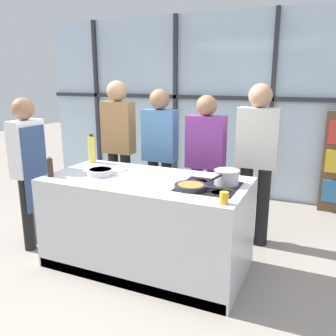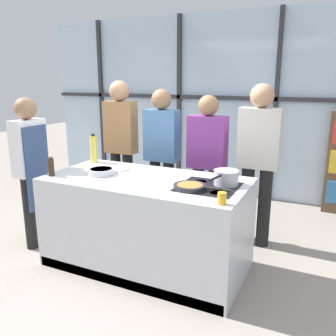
# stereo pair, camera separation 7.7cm
# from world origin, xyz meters

# --- Properties ---
(ground_plane) EXTENTS (18.00, 18.00, 0.00)m
(ground_plane) POSITION_xyz_m (0.00, 0.00, 0.00)
(ground_plane) COLOR gray
(back_window_wall) EXTENTS (6.40, 0.10, 2.80)m
(back_window_wall) POSITION_xyz_m (0.00, 2.58, 1.40)
(back_window_wall) COLOR silver
(back_window_wall) RESTS_ON ground_plane
(demo_island) EXTENTS (1.94, 0.96, 0.90)m
(demo_island) POSITION_xyz_m (0.00, -0.00, 0.45)
(demo_island) COLOR silver
(demo_island) RESTS_ON ground_plane
(chef) EXTENTS (0.23, 0.38, 1.64)m
(chef) POSITION_xyz_m (-1.32, -0.15, 0.95)
(chef) COLOR black
(chef) RESTS_ON ground_plane
(spectator_far_left) EXTENTS (0.41, 0.25, 1.81)m
(spectator_far_left) POSITION_xyz_m (-0.87, 0.93, 1.06)
(spectator_far_left) COLOR black
(spectator_far_left) RESTS_ON ground_plane
(spectator_center_left) EXTENTS (0.41, 0.24, 1.71)m
(spectator_center_left) POSITION_xyz_m (-0.29, 0.93, 0.99)
(spectator_center_left) COLOR black
(spectator_center_left) RESTS_ON ground_plane
(spectator_center_right) EXTENTS (0.44, 0.23, 1.66)m
(spectator_center_right) POSITION_xyz_m (0.29, 0.93, 0.94)
(spectator_center_right) COLOR #47382D
(spectator_center_right) RESTS_ON ground_plane
(spectator_far_right) EXTENTS (0.44, 0.25, 1.78)m
(spectator_far_right) POSITION_xyz_m (0.87, 0.93, 1.02)
(spectator_far_right) COLOR black
(spectator_far_right) RESTS_ON ground_plane
(frying_pan) EXTENTS (0.51, 0.28, 0.04)m
(frying_pan) POSITION_xyz_m (0.51, -0.12, 0.92)
(frying_pan) COLOR #232326
(frying_pan) RESTS_ON demo_island
(saucepan) EXTENTS (0.23, 0.42, 0.13)m
(saucepan) POSITION_xyz_m (0.75, 0.12, 0.97)
(saucepan) COLOR silver
(saucepan) RESTS_ON demo_island
(white_plate) EXTENTS (0.28, 0.28, 0.01)m
(white_plate) POSITION_xyz_m (-0.45, 0.17, 0.91)
(white_plate) COLOR white
(white_plate) RESTS_ON demo_island
(mixing_bowl) EXTENTS (0.27, 0.27, 0.06)m
(mixing_bowl) POSITION_xyz_m (-0.47, -0.06, 0.94)
(mixing_bowl) COLOR silver
(mixing_bowl) RESTS_ON demo_island
(oil_bottle) EXTENTS (0.08, 0.08, 0.32)m
(oil_bottle) POSITION_xyz_m (-0.87, 0.36, 1.06)
(oil_bottle) COLOR #E0CC4C
(oil_bottle) RESTS_ON demo_island
(pepper_grinder) EXTENTS (0.06, 0.06, 0.21)m
(pepper_grinder) POSITION_xyz_m (-0.88, -0.31, 1.00)
(pepper_grinder) COLOR #332319
(pepper_grinder) RESTS_ON demo_island
(juice_glass_near) EXTENTS (0.07, 0.07, 0.09)m
(juice_glass_near) POSITION_xyz_m (0.87, -0.38, 0.95)
(juice_glass_near) COLOR orange
(juice_glass_near) RESTS_ON demo_island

